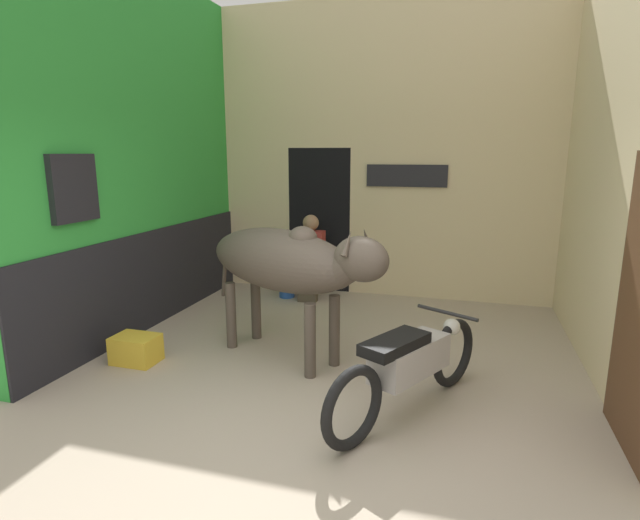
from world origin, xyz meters
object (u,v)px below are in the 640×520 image
Objects in this scene: cow at (287,262)px; plastic_stool at (287,281)px; motorcycle_near at (409,364)px; crate at (136,349)px; shopkeeper_seated at (310,255)px.

cow reaches higher than plastic_stool.
motorcycle_near is 3.56m from plastic_stool.
cow is 1.78m from crate.
plastic_stool is at bearing 126.17° from motorcycle_near.
shopkeeper_seated is (-0.43, 2.09, -0.36)m from cow.
crate is at bearing -159.96° from cow.
shopkeeper_seated is 2.79× the size of crate.
motorcycle_near is (1.31, -0.77, -0.59)m from cow.
cow is 1.22× the size of motorcycle_near.
crate is (-0.66, -2.63, -0.11)m from plastic_stool.
motorcycle_near is at bearing -58.73° from shopkeeper_seated.
plastic_stool reaches higher than crate.
cow is 1.63m from motorcycle_near.
crate is (-1.02, -2.62, -0.52)m from shopkeeper_seated.
crate is at bearing -104.10° from plastic_stool.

